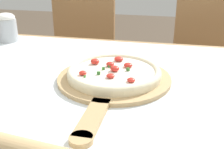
% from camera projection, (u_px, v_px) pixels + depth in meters
% --- Properties ---
extents(dining_table, '(1.31, 1.02, 0.76)m').
position_uv_depth(dining_table, '(103.00, 122.00, 0.82)').
color(dining_table, '#A87F51').
rests_on(dining_table, ground_plane).
extents(towel_cloth, '(1.23, 0.94, 0.00)m').
position_uv_depth(towel_cloth, '(102.00, 90.00, 0.78)').
color(towel_cloth, silver).
rests_on(towel_cloth, dining_table).
extents(pizza_peel, '(0.34, 0.50, 0.01)m').
position_uv_depth(pizza_peel, '(113.00, 81.00, 0.82)').
color(pizza_peel, tan).
rests_on(pizza_peel, towel_cloth).
extents(pizza, '(0.28, 0.28, 0.04)m').
position_uv_depth(pizza, '(114.00, 72.00, 0.83)').
color(pizza, beige).
rests_on(pizza, pizza_peel).
extents(chair_left, '(0.40, 0.40, 0.90)m').
position_uv_depth(chair_left, '(81.00, 60.00, 1.69)').
color(chair_left, '#A37547').
rests_on(chair_left, ground_plane).
extents(chair_right, '(0.41, 0.41, 0.90)m').
position_uv_depth(chair_right, '(207.00, 70.00, 1.55)').
color(chair_right, '#A37547').
rests_on(chair_right, ground_plane).
extents(flour_cup, '(0.08, 0.08, 0.12)m').
position_uv_depth(flour_cup, '(7.00, 27.00, 1.20)').
color(flour_cup, '#B2B7BC').
rests_on(flour_cup, towel_cloth).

